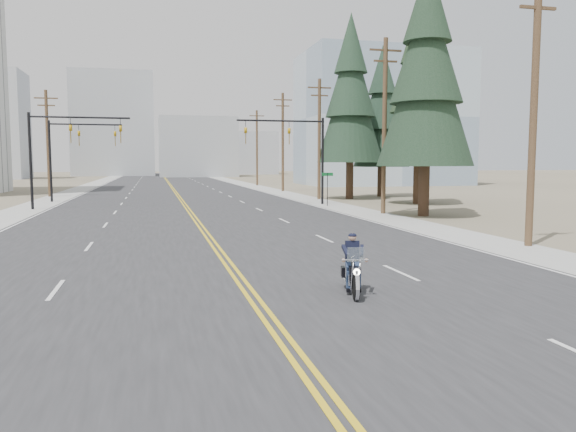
# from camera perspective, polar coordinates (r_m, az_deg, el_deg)

# --- Properties ---
(ground_plane) EXTENTS (400.00, 400.00, 0.00)m
(ground_plane) POSITION_cam_1_polar(r_m,az_deg,el_deg) (12.55, -2.06, -10.41)
(ground_plane) COLOR #776D56
(ground_plane) RESTS_ON ground
(road) EXTENTS (20.00, 200.00, 0.01)m
(road) POSITION_cam_1_polar(r_m,az_deg,el_deg) (81.94, -11.80, 2.97)
(road) COLOR #303033
(road) RESTS_ON ground
(sidewalk_left) EXTENTS (3.00, 200.00, 0.01)m
(sidewalk_left) POSITION_cam_1_polar(r_m,az_deg,el_deg) (82.42, -19.82, 2.78)
(sidewalk_left) COLOR #A5A5A0
(sidewalk_left) RESTS_ON ground
(sidewalk_right) EXTENTS (3.00, 200.00, 0.01)m
(sidewalk_right) POSITION_cam_1_polar(r_m,az_deg,el_deg) (83.08, -3.83, 3.11)
(sidewalk_right) COLOR #A5A5A0
(sidewalk_right) RESTS_ON ground
(traffic_mast_left) EXTENTS (7.10, 0.26, 7.00)m
(traffic_mast_left) POSITION_cam_1_polar(r_m,az_deg,el_deg) (44.36, -22.18, 7.02)
(traffic_mast_left) COLOR black
(traffic_mast_left) RESTS_ON ground
(traffic_mast_right) EXTENTS (7.10, 0.26, 7.00)m
(traffic_mast_right) POSITION_cam_1_polar(r_m,az_deg,el_deg) (45.31, 1.07, 7.38)
(traffic_mast_right) COLOR black
(traffic_mast_right) RESTS_ON ground
(traffic_mast_far) EXTENTS (6.10, 0.26, 7.00)m
(traffic_mast_far) POSITION_cam_1_polar(r_m,az_deg,el_deg) (52.32, -21.22, 6.69)
(traffic_mast_far) COLOR black
(traffic_mast_far) RESTS_ON ground
(street_sign) EXTENTS (0.90, 0.06, 2.62)m
(street_sign) POSITION_cam_1_polar(r_m,az_deg,el_deg) (43.89, 4.03, 3.34)
(street_sign) COLOR black
(street_sign) RESTS_ON ground
(utility_pole_a) EXTENTS (2.20, 0.30, 11.00)m
(utility_pole_a) POSITION_cam_1_polar(r_m,az_deg,el_deg) (24.90, 23.71, 10.31)
(utility_pole_a) COLOR brown
(utility_pole_a) RESTS_ON ground
(utility_pole_b) EXTENTS (2.20, 0.30, 11.50)m
(utility_pole_b) POSITION_cam_1_polar(r_m,az_deg,el_deg) (37.97, 9.78, 9.25)
(utility_pole_b) COLOR brown
(utility_pole_b) RESTS_ON ground
(utility_pole_c) EXTENTS (2.20, 0.30, 11.00)m
(utility_pole_c) POSITION_cam_1_polar(r_m,az_deg,el_deg) (52.06, 3.19, 8.00)
(utility_pole_c) COLOR brown
(utility_pole_c) RESTS_ON ground
(utility_pole_d) EXTENTS (2.20, 0.30, 11.50)m
(utility_pole_d) POSITION_cam_1_polar(r_m,az_deg,el_deg) (66.57, -0.54, 7.68)
(utility_pole_d) COLOR brown
(utility_pole_d) RESTS_ON ground
(utility_pole_e) EXTENTS (2.20, 0.30, 11.00)m
(utility_pole_e) POSITION_cam_1_polar(r_m,az_deg,el_deg) (83.21, -3.17, 7.06)
(utility_pole_e) COLOR brown
(utility_pole_e) RESTS_ON ground
(utility_pole_left) EXTENTS (2.20, 0.30, 10.50)m
(utility_pole_left) POSITION_cam_1_polar(r_m,az_deg,el_deg) (60.72, -23.23, 6.97)
(utility_pole_left) COLOR brown
(utility_pole_left) RESTS_ON ground
(glass_building) EXTENTS (24.00, 16.00, 20.00)m
(glass_building) POSITION_cam_1_polar(r_m,az_deg,el_deg) (89.01, 9.44, 9.64)
(glass_building) COLOR #9EB5CC
(glass_building) RESTS_ON ground
(haze_bldg_b) EXTENTS (18.00, 14.00, 14.00)m
(haze_bldg_b) POSITION_cam_1_polar(r_m,az_deg,el_deg) (137.28, -9.18, 6.91)
(haze_bldg_b) COLOR #ADB2B7
(haze_bldg_b) RESTS_ON ground
(haze_bldg_c) EXTENTS (16.00, 12.00, 18.00)m
(haze_bldg_c) POSITION_cam_1_polar(r_m,az_deg,el_deg) (129.12, 5.77, 7.93)
(haze_bldg_c) COLOR #B7BCC6
(haze_bldg_c) RESTS_ON ground
(haze_bldg_d) EXTENTS (20.00, 15.00, 26.00)m
(haze_bldg_d) POSITION_cam_1_polar(r_m,az_deg,el_deg) (152.44, -17.26, 8.84)
(haze_bldg_d) COLOR #ADB2B7
(haze_bldg_d) RESTS_ON ground
(haze_bldg_e) EXTENTS (14.00, 14.00, 12.00)m
(haze_bldg_e) POSITION_cam_1_polar(r_m,az_deg,el_deg) (164.16, -3.88, 6.37)
(haze_bldg_e) COLOR #B7BCC6
(haze_bldg_e) RESTS_ON ground
(motorcyclist) EXTENTS (1.33, 2.17, 1.58)m
(motorcyclist) POSITION_cam_1_polar(r_m,az_deg,el_deg) (14.74, 6.64, -4.91)
(motorcyclist) COLOR black
(motorcyclist) RESTS_ON ground
(conifer_near) EXTENTS (6.05, 6.05, 16.01)m
(conifer_near) POSITION_cam_1_polar(r_m,az_deg,el_deg) (37.29, 13.90, 14.21)
(conifer_near) COLOR #382619
(conifer_near) RESTS_ON ground
(conifer_mid) EXTENTS (6.31, 6.31, 16.83)m
(conifer_mid) POSITION_cam_1_polar(r_m,az_deg,el_deg) (48.03, 13.22, 12.78)
(conifer_mid) COLOR #382619
(conifer_mid) RESTS_ON ground
(conifer_tall) EXTENTS (6.16, 6.16, 17.12)m
(conifer_tall) POSITION_cam_1_polar(r_m,az_deg,el_deg) (53.50, 6.37, 12.32)
(conifer_tall) COLOR #382619
(conifer_tall) RESTS_ON ground
(conifer_far) EXTENTS (5.58, 5.58, 14.95)m
(conifer_far) POSITION_cam_1_polar(r_m,az_deg,el_deg) (57.50, 9.53, 10.54)
(conifer_far) COLOR #382619
(conifer_far) RESTS_ON ground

